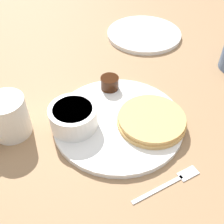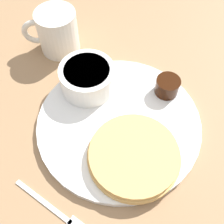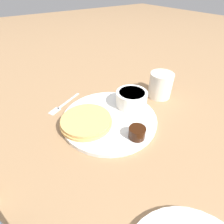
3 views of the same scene
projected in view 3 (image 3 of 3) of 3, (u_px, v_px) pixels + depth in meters
The scene contains 8 objects.
ground_plane at pixel (109, 120), 0.52m from camera, with size 4.00×4.00×0.00m, color #93704C.
plate at pixel (109, 118), 0.52m from camera, with size 0.28×0.28×0.01m.
pancake_stack at pixel (86, 121), 0.49m from camera, with size 0.15×0.15×0.02m.
bowl at pixel (132, 98), 0.55m from camera, with size 0.10×0.10×0.05m.
syrup_cup at pixel (137, 133), 0.44m from camera, with size 0.04×0.04×0.03m.
butter_ramekin at pixel (137, 102), 0.55m from camera, with size 0.05×0.05×0.04m.
coffee_mug at pixel (160, 85), 0.60m from camera, with size 0.10×0.08×0.09m.
fork at pixel (62, 105), 0.58m from camera, with size 0.07×0.13×0.00m.
Camera 3 is at (0.33, -0.22, 0.34)m, focal length 28.00 mm.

